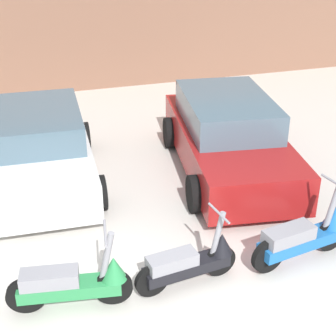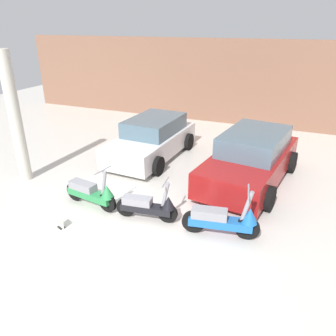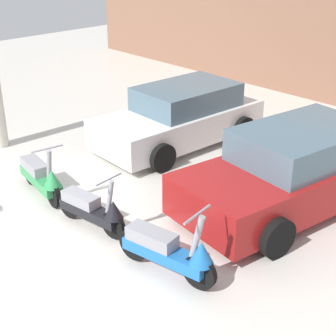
{
  "view_description": "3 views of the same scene",
  "coord_description": "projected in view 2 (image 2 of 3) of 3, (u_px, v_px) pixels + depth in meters",
  "views": [
    {
      "loc": [
        -1.42,
        -4.31,
        4.39
      ],
      "look_at": [
        0.55,
        2.11,
        0.94
      ],
      "focal_mm": 55.0,
      "sensor_mm": 36.0,
      "label": 1
    },
    {
      "loc": [
        3.19,
        -4.92,
        4.02
      ],
      "look_at": [
        0.38,
        1.78,
        0.78
      ],
      "focal_mm": 35.0,
      "sensor_mm": 36.0,
      "label": 2
    },
    {
      "loc": [
        6.16,
        -3.27,
        4.28
      ],
      "look_at": [
        0.53,
        2.11,
        0.6
      ],
      "focal_mm": 55.0,
      "sensor_mm": 36.0,
      "label": 3
    }
  ],
  "objects": [
    {
      "name": "scooter_front_right",
      "position": [
        149.0,
        206.0,
        7.16
      ],
      "size": [
        1.41,
        0.52,
        0.98
      ],
      "rotation": [
        0.0,
        0.0,
        0.13
      ],
      "color": "black",
      "rests_on": "ground_plane"
    },
    {
      "name": "car_rear_center",
      "position": [
        251.0,
        159.0,
        8.83
      ],
      "size": [
        2.35,
        4.2,
        1.36
      ],
      "rotation": [
        0.0,
        0.0,
        -1.71
      ],
      "color": "maroon",
      "rests_on": "ground_plane"
    },
    {
      "name": "ground_plane",
      "position": [
        119.0,
        230.0,
        6.9
      ],
      "size": [
        28.0,
        28.0,
        0.0
      ],
      "primitive_type": "plane",
      "color": "silver"
    },
    {
      "name": "placard_near_left_scooter",
      "position": [
        61.0,
        223.0,
        6.96
      ],
      "size": [
        0.2,
        0.17,
        0.26
      ],
      "rotation": [
        0.0,
        0.0,
        -0.39
      ],
      "color": "black",
      "rests_on": "ground_plane"
    },
    {
      "name": "car_rear_left",
      "position": [
        152.0,
        139.0,
        10.48
      ],
      "size": [
        1.94,
        3.79,
        1.26
      ],
      "rotation": [
        0.0,
        0.0,
        -1.62
      ],
      "color": "white",
      "rests_on": "ground_plane"
    },
    {
      "name": "scooter_front_left",
      "position": [
        92.0,
        192.0,
        7.67
      ],
      "size": [
        1.51,
        0.57,
        1.05
      ],
      "rotation": [
        0.0,
        0.0,
        -0.15
      ],
      "color": "black",
      "rests_on": "ground_plane"
    },
    {
      "name": "support_column_side",
      "position": [
        15.0,
        119.0,
        8.5
      ],
      "size": [
        0.32,
        0.32,
        3.45
      ],
      "primitive_type": "cylinder",
      "color": "beige",
      "rests_on": "ground_plane"
    },
    {
      "name": "wall_back",
      "position": [
        225.0,
        82.0,
        13.66
      ],
      "size": [
        19.6,
        0.12,
        3.45
      ],
      "primitive_type": "cube",
      "color": "#845B47",
      "rests_on": "ground_plane"
    },
    {
      "name": "scooter_front_center",
      "position": [
        224.0,
        219.0,
        6.58
      ],
      "size": [
        1.57,
        0.62,
        1.1
      ],
      "rotation": [
        0.0,
        0.0,
        0.17
      ],
      "color": "black",
      "rests_on": "ground_plane"
    }
  ]
}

